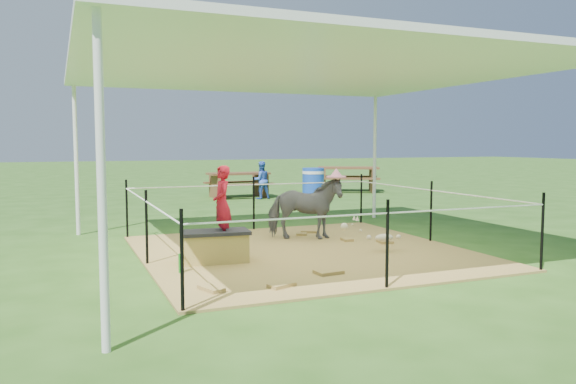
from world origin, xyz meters
name	(u,v)px	position (x,y,z in m)	size (l,w,h in m)	color
ground	(304,253)	(0.00, 0.00, 0.00)	(90.00, 90.00, 0.00)	#2D5919
hay_patch	(304,252)	(0.00, 0.00, 0.01)	(4.60, 4.60, 0.03)	brown
canopy_tent	(304,67)	(0.00, 0.00, 2.69)	(6.30, 6.30, 2.90)	silver
rope_fence	(304,209)	(0.00, 0.00, 0.64)	(4.54, 4.54, 1.00)	black
straw_bale	(215,248)	(-1.39, -0.24, 0.22)	(0.84, 0.42, 0.37)	#B18B40
dark_cloth	(215,232)	(-1.39, -0.24, 0.43)	(0.90, 0.47, 0.05)	black
woman	(222,196)	(-1.29, -0.24, 0.91)	(0.37, 0.24, 1.01)	red
green_bottle	(181,263)	(-1.94, -0.69, 0.15)	(0.07, 0.07, 0.23)	#1A771A
pony	(305,208)	(0.42, 0.91, 0.54)	(0.55, 1.22, 1.03)	#4F4F54
pink_hat	(305,172)	(0.42, 0.91, 1.13)	(0.32, 0.32, 0.15)	pink
foal	(384,236)	(1.08, -0.48, 0.26)	(0.83, 0.46, 0.46)	beige
trash_barrel	(313,185)	(3.21, 6.56, 0.46)	(0.60, 0.60, 0.92)	#1845B8
picnic_table_near	(238,185)	(1.62, 8.39, 0.37)	(1.78, 1.29, 0.74)	#57351D
picnic_table_far	(348,179)	(5.56, 8.90, 0.41)	(1.98, 1.43, 0.83)	#57301E
distant_person	(261,180)	(2.11, 7.78, 0.54)	(0.53, 0.41, 1.09)	blue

